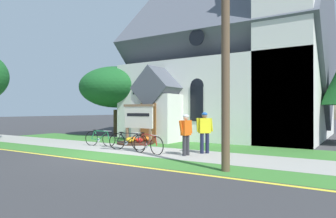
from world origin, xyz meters
TOP-DOWN VIEW (x-y plane):
  - ground at (0.00, 4.00)m, footprint 140.00×140.00m
  - sidewalk_slab at (0.52, 1.97)m, footprint 32.00×2.65m
  - grass_verge at (0.52, -0.14)m, footprint 32.00×1.57m
  - church_lawn at (0.52, 4.75)m, footprint 24.00×2.92m
  - curb_paint_stripe at (0.52, -1.08)m, footprint 28.00×0.16m
  - church_building at (0.81, 11.31)m, footprint 11.95×12.74m
  - church_sign at (-1.78, 4.05)m, footprint 2.00×0.20m
  - flower_bed at (-1.78, 3.81)m, footprint 1.87×1.87m
  - bicycle_white at (-0.62, 1.83)m, footprint 1.67×0.64m
  - bicycle_orange at (0.81, 1.37)m, footprint 1.74×0.38m
  - bicycle_yellow at (-2.63, 2.14)m, footprint 1.69×0.36m
  - cyclist_in_blue_jersey at (2.73, 2.57)m, footprint 0.52×0.53m
  - cyclist_in_yellow_jersey at (2.39, 1.66)m, footprint 0.27×0.70m
  - utility_pole at (4.67, -0.29)m, footprint 3.12×0.28m
  - yard_deciduous_tree at (-6.25, 7.23)m, footprint 4.91×4.91m

SIDE VIEW (x-z plane):
  - ground at x=0.00m, z-range 0.00..0.00m
  - curb_paint_stripe at x=0.52m, z-range 0.00..0.01m
  - grass_verge at x=0.52m, z-range 0.00..0.01m
  - church_lawn at x=0.52m, z-range 0.00..0.01m
  - sidewalk_slab at x=0.52m, z-range 0.00..0.01m
  - flower_bed at x=-1.78m, z-range -0.07..0.27m
  - bicycle_yellow at x=-2.63m, z-range -0.03..0.78m
  - bicycle_white at x=-0.62m, z-range -0.02..0.78m
  - bicycle_orange at x=0.81m, z-range -0.04..0.81m
  - cyclist_in_yellow_jersey at x=2.39m, z-range 0.12..1.70m
  - cyclist_in_blue_jersey at x=2.73m, z-range 0.14..1.79m
  - church_sign at x=-1.78m, z-range 0.32..2.37m
  - yard_deciduous_tree at x=-6.25m, z-range 0.95..5.66m
  - church_building at x=0.81m, z-range -2.08..11.25m
  - utility_pole at x=4.67m, z-range 0.47..9.32m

